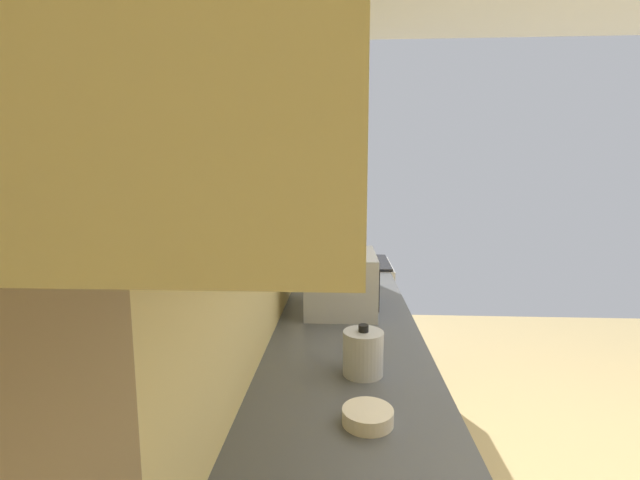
# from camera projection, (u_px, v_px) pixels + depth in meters

# --- Properties ---
(wall_back) EXTENTS (4.06, 0.12, 2.69)m
(wall_back) POSITION_uv_depth(u_px,v_px,m) (254.00, 236.00, 1.75)
(wall_back) COLOR #EED180
(wall_back) RESTS_ON ground_plane
(upper_cabinets) EXTENTS (2.44, 0.31, 0.64)m
(upper_cabinets) POSITION_uv_depth(u_px,v_px,m) (297.00, 87.00, 1.34)
(upper_cabinets) COLOR beige
(oven_range) EXTENTS (0.62, 0.69, 1.09)m
(oven_range) POSITION_uv_depth(u_px,v_px,m) (347.00, 318.00, 3.45)
(oven_range) COLOR #B7BABF
(oven_range) RESTS_ON ground_plane
(microwave) EXTENTS (0.47, 0.35, 0.29)m
(microwave) POSITION_uv_depth(u_px,v_px,m) (342.00, 281.00, 2.21)
(microwave) COLOR #B7BABF
(microwave) RESTS_ON counter_run
(bowl) EXTENTS (0.14, 0.14, 0.04)m
(bowl) POSITION_uv_depth(u_px,v_px,m) (368.00, 415.00, 1.19)
(bowl) COLOR silver
(bowl) RESTS_ON counter_run
(kettle) EXTENTS (0.19, 0.14, 0.18)m
(kettle) POSITION_uv_depth(u_px,v_px,m) (363.00, 352.00, 1.48)
(kettle) COLOR #B7BABF
(kettle) RESTS_ON counter_run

